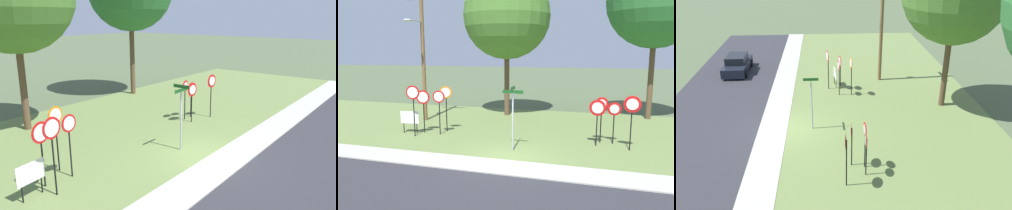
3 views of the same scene
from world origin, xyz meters
The scene contains 16 objects.
ground_plane centered at (0.00, 0.00, 0.00)m, with size 160.00×160.00×0.00m, color #4C5B3D.
sidewalk_strip centered at (0.00, -0.80, 0.03)m, with size 44.00×1.60×0.06m, color #ADAA9E.
grass_median centered at (0.00, 6.00, 0.02)m, with size 44.00×12.00×0.04m, color olive.
stop_sign_near_left centered at (-5.76, 3.24, 1.81)m, with size 0.77×0.16×2.42m.
stop_sign_near_right centered at (-4.69, 3.92, 1.94)m, with size 0.70×0.14×2.62m.
stop_sign_far_left centered at (-4.70, 3.10, 1.81)m, with size 0.67×0.13×2.46m.
stop_sign_far_center centered at (-5.86, 2.41, 2.06)m, with size 0.74×0.15×2.77m.
yield_sign_near_left centered at (5.18, 2.92, 1.97)m, with size 0.78×0.12×2.57m.
yield_sign_near_right centered at (3.66, 3.27, 1.73)m, with size 0.79×0.12×2.28m.
yield_sign_far_left centered at (4.46, 3.84, 1.59)m, with size 0.66×0.10×2.10m.
yield_sign_far_right centered at (3.85, 3.86, 1.76)m, with size 0.65×0.12×2.33m.
street_name_post centered at (-0.05, 1.41, 1.82)m, with size 0.96×0.82×3.00m.
utility_pole centered at (-7.43, 6.16, 4.86)m, with size 2.10×2.01×8.95m.
notice_board centered at (-6.44, 2.92, 0.87)m, with size 1.09×0.18×1.25m.
oak_tree_left centered at (-2.71, 9.57, 7.06)m, with size 6.07×6.07×10.07m.
oak_tree_right centered at (6.96, 10.93, 7.88)m, with size 6.26×6.26×10.99m.
Camera 2 is at (3.74, -12.61, 4.61)m, focal length 34.56 mm.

